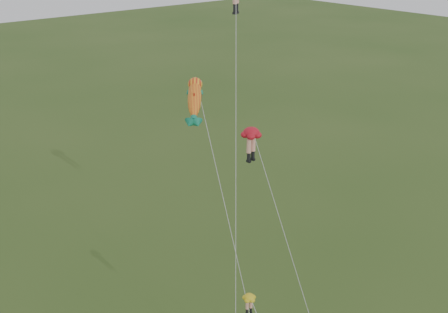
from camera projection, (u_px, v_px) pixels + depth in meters
legs_kite_red_mid at (252, 138)px, 34.70m from camera, size 3.28×11.04×13.43m
legs_kite_yellow at (253, 309)px, 27.84m from camera, size 0.99×5.09×7.36m
fish_kite at (195, 99)px, 29.20m from camera, size 2.62×8.32×18.15m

